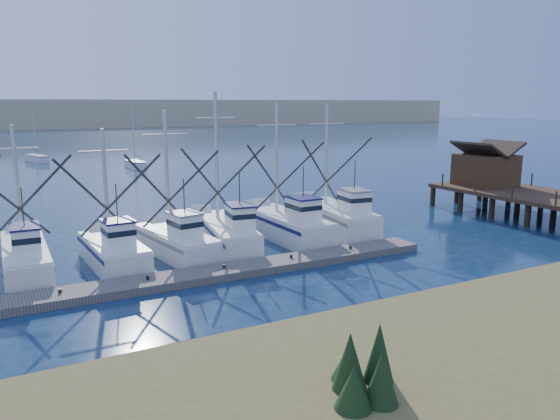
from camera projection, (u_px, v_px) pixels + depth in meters
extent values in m
plane|color=#0D213B|center=(365.00, 290.00, 26.29)|extent=(500.00, 500.00, 0.00)
cube|color=#68615D|center=(168.00, 281.00, 27.02)|extent=(30.49, 2.08, 0.41)
cylinder|color=black|center=(558.00, 213.00, 40.43)|extent=(0.44, 0.44, 1.70)
cube|color=black|center=(560.00, 199.00, 40.24)|extent=(7.00, 20.00, 0.30)
cube|color=#4C331E|center=(486.00, 170.00, 46.01)|extent=(4.00, 4.00, 2.60)
cube|color=tan|center=(29.00, 113.00, 206.87)|extent=(360.00, 60.00, 10.00)
cube|color=white|center=(25.00, 260.00, 28.84)|extent=(2.28, 8.33, 1.39)
cube|color=white|center=(26.00, 242.00, 26.72)|extent=(1.28, 2.04, 1.50)
cylinder|color=#B7B2A8|center=(17.00, 184.00, 29.32)|extent=(0.22, 0.22, 6.34)
cube|color=white|center=(114.00, 254.00, 30.09)|extent=(2.79, 6.60, 1.30)
cube|color=white|center=(119.00, 236.00, 28.38)|extent=(1.51, 1.65, 1.50)
cylinder|color=#B7B2A8|center=(105.00, 185.00, 30.32)|extent=(0.22, 0.22, 6.19)
cube|color=white|center=(176.00, 245.00, 32.11)|extent=(3.42, 7.50, 1.31)
cube|color=white|center=(185.00, 228.00, 30.24)|extent=(1.62, 1.95, 1.50)
cylinder|color=#B7B2A8|center=(167.00, 171.00, 32.36)|extent=(0.22, 0.22, 7.15)
cube|color=white|center=(226.00, 235.00, 34.11)|extent=(3.60, 8.47, 1.45)
cube|color=white|center=(240.00, 218.00, 32.01)|extent=(1.66, 2.19, 1.50)
cylinder|color=#B7B2A8|center=(216.00, 157.00, 34.40)|extent=(0.22, 0.22, 8.10)
cube|color=white|center=(287.00, 227.00, 36.10)|extent=(2.75, 8.23, 1.53)
cube|color=white|center=(303.00, 210.00, 33.99)|extent=(1.55, 2.02, 1.50)
cylinder|color=#B7B2A8|center=(277.00, 159.00, 36.45)|extent=(0.22, 0.22, 7.35)
cube|color=white|center=(336.00, 220.00, 37.78)|extent=(3.58, 8.25, 1.71)
cube|color=white|center=(354.00, 202.00, 35.70)|extent=(1.75, 2.12, 1.50)
cylinder|color=#B7B2A8|center=(326.00, 155.00, 38.11)|extent=(0.22, 0.22, 7.13)
cube|color=white|center=(135.00, 165.00, 75.22)|extent=(1.86, 5.27, 0.90)
cylinder|color=#B7B2A8|center=(133.00, 135.00, 74.70)|extent=(0.12, 0.12, 7.20)
cube|color=white|center=(37.00, 159.00, 83.57)|extent=(3.08, 6.33, 0.90)
cylinder|color=#B7B2A8|center=(34.00, 132.00, 83.04)|extent=(0.12, 0.12, 7.20)
sphere|color=white|center=(473.00, 116.00, 36.42)|extent=(0.18, 0.18, 0.18)
cube|color=white|center=(470.00, 115.00, 36.29)|extent=(0.45, 0.11, 0.12)
cube|color=white|center=(476.00, 115.00, 36.55)|extent=(0.45, 0.11, 0.12)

